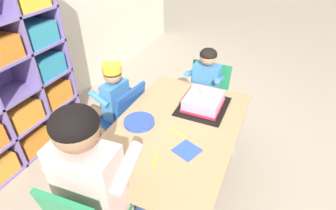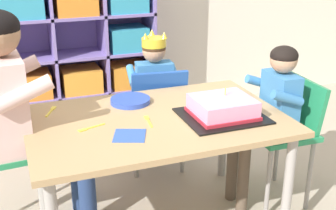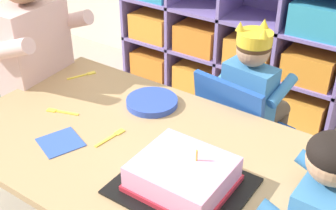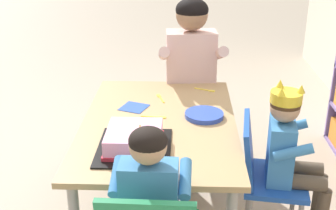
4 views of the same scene
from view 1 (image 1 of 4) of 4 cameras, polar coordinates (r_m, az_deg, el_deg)
ground at (r=2.08m, az=1.30°, el=-17.03°), size 16.00×16.00×0.00m
activity_table at (r=1.71m, az=1.52°, el=-6.28°), size 1.15×0.76×0.57m
classroom_chair_blue at (r=2.10m, az=-9.46°, el=-2.19°), size 0.37×0.35×0.65m
child_with_crown at (r=2.09m, az=-12.08°, el=1.67°), size 0.32×0.32×0.84m
adult_helper_seated at (r=1.33m, az=-15.08°, el=-13.65°), size 0.44×0.42×1.07m
classroom_chair_guest_side at (r=2.31m, az=8.15°, el=2.49°), size 0.33×0.37×0.66m
guest_at_table_side at (r=2.17m, az=7.57°, el=4.07°), size 0.31×0.30×0.85m
birthday_cake_on_tray at (r=1.85m, az=7.60°, el=0.59°), size 0.37×0.32×0.13m
paper_plate_stack at (r=1.71m, az=-6.20°, el=-3.61°), size 0.20×0.20×0.02m
paper_napkin_square at (r=1.52m, az=4.11°, el=-9.66°), size 0.17×0.17×0.00m
fork_beside_plate_stack at (r=1.50m, az=-14.23°, el=-11.78°), size 0.07×0.12×0.00m
fork_by_napkin at (r=1.47m, az=-2.75°, el=-11.67°), size 0.12×0.05×0.00m
fork_near_cake_tray at (r=1.64m, az=1.63°, el=-5.81°), size 0.03×0.13×0.00m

